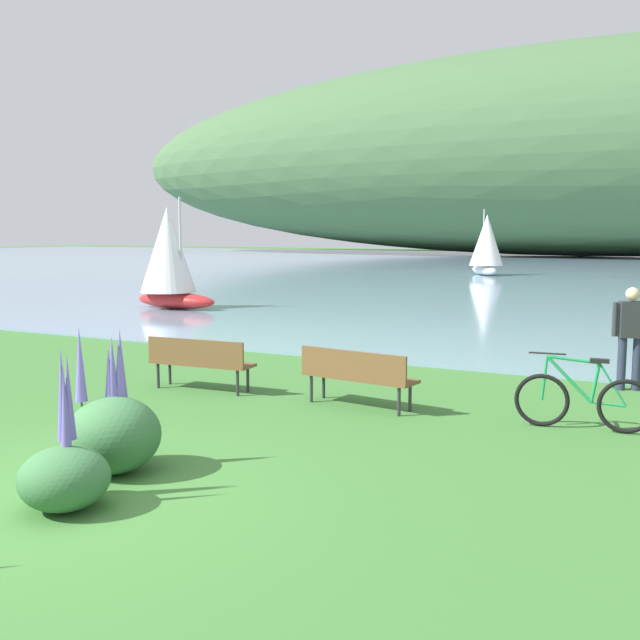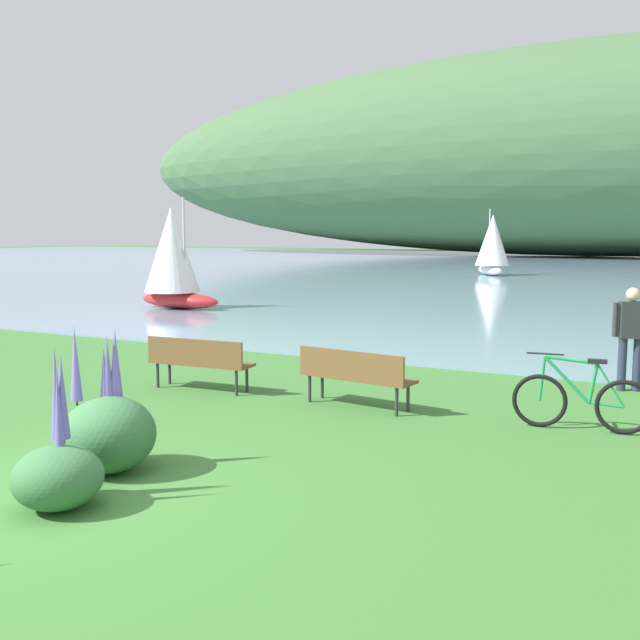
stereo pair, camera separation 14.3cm
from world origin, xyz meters
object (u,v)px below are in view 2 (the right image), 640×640
Objects in this scene: sailboat_nearest_to_shore at (173,256)px; sailboat_toward_hillside at (492,244)px; person_at_shoreline at (631,332)px; bicycle_leaning_near_bench at (581,401)px; park_bench_near_camera at (199,359)px; park_bench_further_along at (355,373)px.

sailboat_toward_hillside reaches higher than sailboat_nearest_to_shore.
bicycle_leaning_near_bench is at bearing -96.68° from person_at_shoreline.
person_at_shoreline is (6.30, 3.27, 0.46)m from park_bench_near_camera.
sailboat_nearest_to_shore reaches higher than person_at_shoreline.
park_bench_further_along is 1.05× the size of bicycle_leaning_near_bench.
park_bench_near_camera and park_bench_further_along have the same top height.
park_bench_near_camera is 0.49× the size of sailboat_nearest_to_shore.
person_at_shoreline is at bearing 83.32° from bicycle_leaning_near_bench.
bicycle_leaning_near_bench is at bearing -73.58° from sailboat_toward_hillside.
park_bench_further_along is 3.18m from bicycle_leaning_near_bench.
sailboat_toward_hillside reaches higher than park_bench_further_along.
person_at_shoreline is at bearing -24.27° from sailboat_nearest_to_shore.
sailboat_toward_hillside reaches higher than park_bench_near_camera.
park_bench_further_along is at bearing -175.89° from bicycle_leaning_near_bench.
park_bench_further_along is 15.04m from sailboat_nearest_to_shore.
sailboat_toward_hillside is (-9.78, 33.16, 1.48)m from bicycle_leaning_near_bench.
person_at_shoreline is at bearing 27.44° from park_bench_near_camera.
person_at_shoreline is 0.44× the size of sailboat_toward_hillside.
park_bench_further_along is 1.08× the size of person_at_shoreline.
park_bench_further_along is at bearing -78.82° from sailboat_toward_hillside.
sailboat_nearest_to_shore is 0.95× the size of sailboat_toward_hillside.
bicycle_leaning_near_bench is 17.43m from sailboat_nearest_to_shore.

